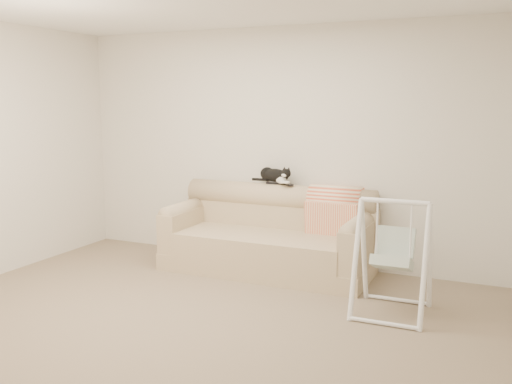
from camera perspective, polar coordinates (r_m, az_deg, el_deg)
ground_plane at (r=4.86m, az=-6.36°, el=-12.70°), size 5.00×5.00×0.00m
room_shell at (r=4.53m, az=-6.70°, el=5.57°), size 5.04×4.04×2.60m
sofa at (r=6.13m, az=1.39°, el=-4.59°), size 2.20×0.93×0.90m
remote_a at (r=6.27m, az=1.86°, el=0.92°), size 0.19×0.08×0.03m
remote_b at (r=6.19m, az=3.21°, el=0.79°), size 0.16×0.15×0.02m
tuxedo_cat at (r=6.27m, az=1.91°, el=1.69°), size 0.49×0.28×0.19m
throw_blanket at (r=6.05m, az=7.92°, el=-1.23°), size 0.56×0.38×0.58m
baby_swing at (r=4.98m, az=13.53°, el=-6.32°), size 0.61×0.65×1.00m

